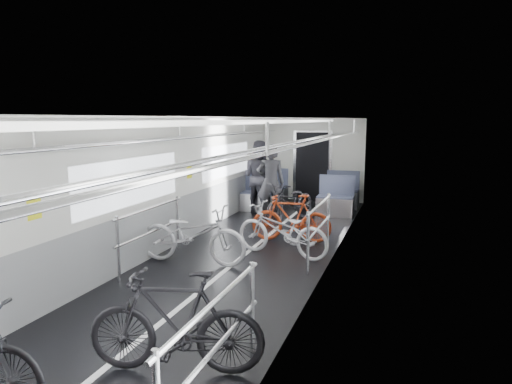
# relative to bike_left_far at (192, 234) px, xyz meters

# --- Properties ---
(car_shell) EXTENTS (3.02, 14.01, 2.41)m
(car_shell) POSITION_rel_bike_left_far_xyz_m (0.66, 1.31, 0.63)
(car_shell) COLOR black
(car_shell) RESTS_ON ground
(bike_left_far) EXTENTS (1.90, 0.71, 0.99)m
(bike_left_far) POSITION_rel_bike_left_far_xyz_m (0.00, 0.00, 0.00)
(bike_left_far) COLOR #ABAAAF
(bike_left_far) RESTS_ON floor
(bike_right_near) EXTENTS (1.75, 0.86, 1.01)m
(bike_right_near) POSITION_rel_bike_left_far_xyz_m (1.34, -3.05, 0.01)
(bike_right_near) COLOR black
(bike_right_near) RESTS_ON floor
(bike_right_mid) EXTENTS (1.84, 0.96, 0.92)m
(bike_right_mid) POSITION_rel_bike_left_far_xyz_m (1.29, 0.86, -0.03)
(bike_right_mid) COLOR silver
(bike_right_mid) RESTS_ON floor
(bike_right_far) EXTENTS (1.61, 0.61, 0.94)m
(bike_right_far) POSITION_rel_bike_left_far_xyz_m (1.21, 1.85, -0.02)
(bike_right_far) COLOR #A03213
(bike_right_far) RESTS_ON floor
(bike_aisle) EXTENTS (1.22, 1.94, 0.96)m
(bike_aisle) POSITION_rel_bike_left_far_xyz_m (0.80, 3.44, -0.02)
(bike_aisle) COLOR black
(bike_aisle) RESTS_ON floor
(person_standing) EXTENTS (0.77, 0.63, 1.80)m
(person_standing) POSITION_rel_bike_left_far_xyz_m (0.28, 3.54, 0.41)
(person_standing) COLOR black
(person_standing) RESTS_ON floor
(person_seated) EXTENTS (1.06, 0.92, 1.85)m
(person_seated) POSITION_rel_bike_left_far_xyz_m (-0.27, 4.33, 0.43)
(person_seated) COLOR #26252B
(person_seated) RESTS_ON floor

